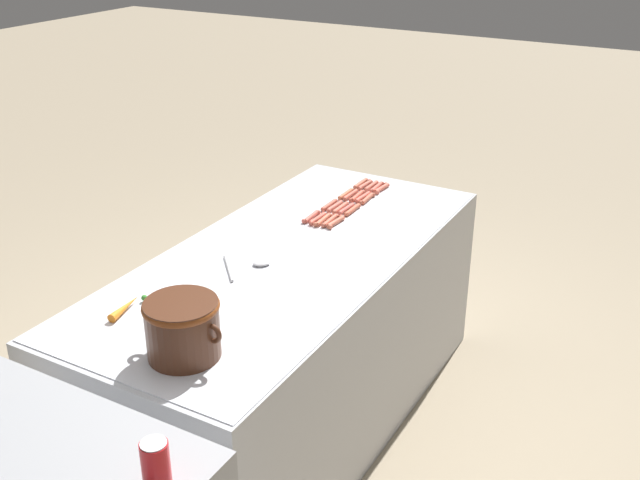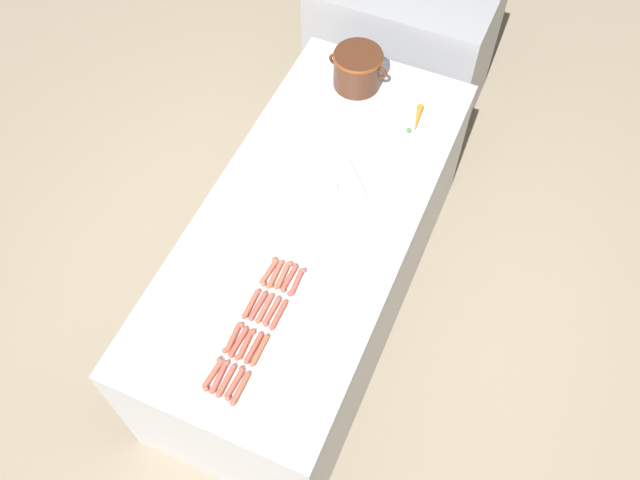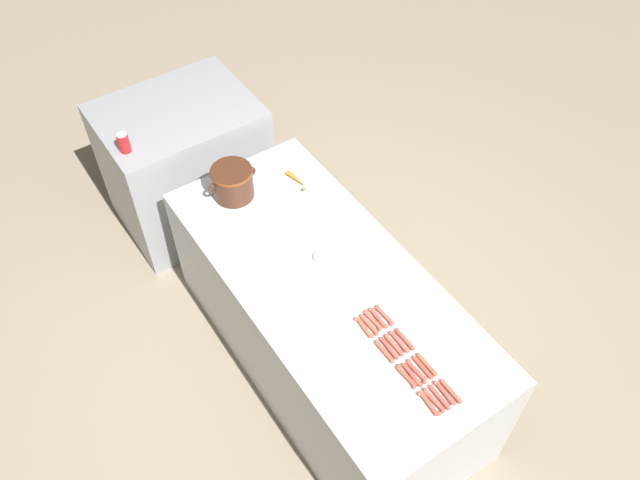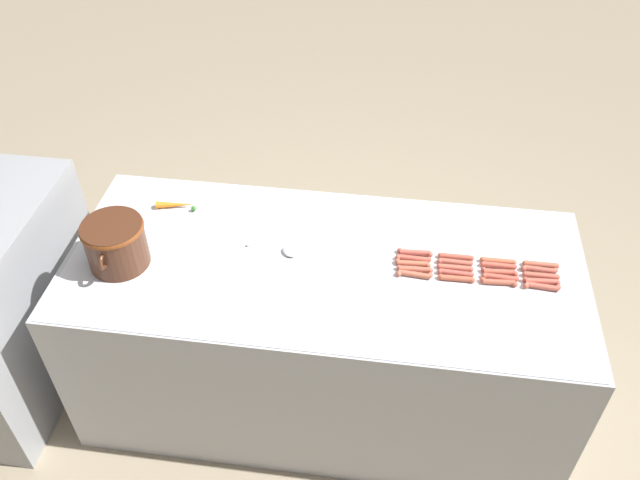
{
  "view_description": "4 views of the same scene",
  "coord_description": "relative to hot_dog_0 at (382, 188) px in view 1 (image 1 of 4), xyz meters",
  "views": [
    {
      "loc": [
        -1.47,
        2.34,
        2.18
      ],
      "look_at": [
        -0.13,
        -0.04,
        0.91
      ],
      "focal_mm": 42.3,
      "sensor_mm": 36.0,
      "label": 1
    },
    {
      "loc": [
        0.71,
        -1.52,
        3.21
      ],
      "look_at": [
        0.1,
        -0.13,
        0.85
      ],
      "focal_mm": 37.62,
      "sensor_mm": 36.0,
      "label": 2
    },
    {
      "loc": [
        -1.15,
        -1.64,
        3.48
      ],
      "look_at": [
        0.08,
        0.19,
        0.9
      ],
      "focal_mm": 36.17,
      "sensor_mm": 36.0,
      "label": 3
    },
    {
      "loc": [
        -1.83,
        -0.23,
        2.64
      ],
      "look_at": [
        0.14,
        0.04,
        0.83
      ],
      "focal_mm": 36.75,
      "sensor_mm": 36.0,
      "label": 4
    }
  ],
  "objects": [
    {
      "name": "hot_dog_6",
      "position": [
        0.03,
        0.32,
        0.0
      ],
      "size": [
        0.03,
        0.14,
        0.02
      ],
      "color": "#B04F43",
      "rests_on": "griddle_counter"
    },
    {
      "name": "hot_dog_17",
      "position": [
        0.12,
        0.16,
        0.0
      ],
      "size": [
        0.02,
        0.14,
        0.02
      ],
      "color": "#B45C3E",
      "rests_on": "griddle_counter"
    },
    {
      "name": "griddle_counter",
      "position": [
        0.03,
        0.83,
        -0.43
      ],
      "size": [
        0.9,
        2.05,
        0.84
      ],
      "color": "#ADAFB5",
      "rests_on": "ground_plane"
    },
    {
      "name": "hot_dog_8",
      "position": [
        0.06,
        -0.0,
        0.0
      ],
      "size": [
        0.02,
        0.14,
        0.02
      ],
      "color": "#B25543",
      "rests_on": "griddle_counter"
    },
    {
      "name": "hot_dog_9",
      "position": [
        0.06,
        0.15,
        0.0
      ],
      "size": [
        0.03,
        0.14,
        0.02
      ],
      "color": "#BB523E",
      "rests_on": "griddle_counter"
    },
    {
      "name": "serving_spoon",
      "position": [
        0.09,
        1.01,
        -0.0
      ],
      "size": [
        0.21,
        0.22,
        0.02
      ],
      "color": "#B7B7BC",
      "rests_on": "griddle_counter"
    },
    {
      "name": "hot_dog_7",
      "position": [
        0.03,
        0.48,
        0.0
      ],
      "size": [
        0.03,
        0.14,
        0.02
      ],
      "color": "#BC5A45",
      "rests_on": "griddle_counter"
    },
    {
      "name": "hot_dog_0",
      "position": [
        0.0,
        0.0,
        0.0
      ],
      "size": [
        0.03,
        0.14,
        0.02
      ],
      "color": "#BE5847",
      "rests_on": "griddle_counter"
    },
    {
      "name": "soda_can",
      "position": [
        -0.47,
        2.2,
        0.16
      ],
      "size": [
        0.07,
        0.07,
        0.12
      ],
      "color": "red",
      "rests_on": "back_cabinet"
    },
    {
      "name": "hot_dog_16",
      "position": [
        0.12,
        -0.01,
        0.0
      ],
      "size": [
        0.02,
        0.14,
        0.02
      ],
      "color": "#B25942",
      "rests_on": "griddle_counter"
    },
    {
      "name": "hot_dog_15",
      "position": [
        0.09,
        0.49,
        0.0
      ],
      "size": [
        0.03,
        0.14,
        0.02
      ],
      "color": "#BC5141",
      "rests_on": "griddle_counter"
    },
    {
      "name": "hot_dog_5",
      "position": [
        0.03,
        0.15,
        0.0
      ],
      "size": [
        0.03,
        0.14,
        0.02
      ],
      "color": "#BC5142",
      "rests_on": "griddle_counter"
    },
    {
      "name": "hot_dog_12",
      "position": [
        0.09,
        -0.0,
        0.0
      ],
      "size": [
        0.03,
        0.14,
        0.02
      ],
      "color": "#B05444",
      "rests_on": "griddle_counter"
    },
    {
      "name": "ground_plane",
      "position": [
        0.03,
        0.83,
        -0.85
      ],
      "size": [
        20.0,
        20.0,
        0.0
      ],
      "primitive_type": "plane",
      "color": "gray"
    },
    {
      "name": "carrot",
      "position": [
        0.28,
        1.51,
        0.0
      ],
      "size": [
        0.06,
        0.18,
        0.03
      ],
      "color": "orange",
      "rests_on": "griddle_counter"
    },
    {
      "name": "hot_dog_4",
      "position": [
        0.03,
        -0.0,
        0.0
      ],
      "size": [
        0.03,
        0.14,
        0.02
      ],
      "color": "#BE5546",
      "rests_on": "griddle_counter"
    },
    {
      "name": "hot_dog_10",
      "position": [
        0.06,
        0.32,
        0.0
      ],
      "size": [
        0.02,
        0.14,
        0.02
      ],
      "color": "#BE5A46",
      "rests_on": "griddle_counter"
    },
    {
      "name": "hot_dog_2",
      "position": [
        -0.0,
        0.32,
        0.0
      ],
      "size": [
        0.02,
        0.14,
        0.02
      ],
      "color": "#B9563D",
      "rests_on": "griddle_counter"
    },
    {
      "name": "hot_dog_11",
      "position": [
        0.06,
        0.49,
        0.0
      ],
      "size": [
        0.03,
        0.14,
        0.02
      ],
      "color": "#BC5E44",
      "rests_on": "griddle_counter"
    },
    {
      "name": "hot_dog_19",
      "position": [
        0.12,
        0.48,
        0.0
      ],
      "size": [
        0.03,
        0.14,
        0.02
      ],
      "color": "#B95345",
      "rests_on": "griddle_counter"
    },
    {
      "name": "bean_pot",
      "position": [
        -0.08,
        1.63,
        0.1
      ],
      "size": [
        0.3,
        0.24,
        0.19
      ],
      "color": "#472616",
      "rests_on": "griddle_counter"
    },
    {
      "name": "hot_dog_14",
      "position": [
        0.09,
        0.32,
        0.0
      ],
      "size": [
        0.03,
        0.14,
        0.02
      ],
      "color": "#B15646",
      "rests_on": "griddle_counter"
    },
    {
      "name": "hot_dog_3",
      "position": [
        -0.0,
        0.48,
        0.0
      ],
      "size": [
        0.03,
        0.14,
        0.02
      ],
      "color": "#B95D45",
      "rests_on": "griddle_counter"
    },
    {
      "name": "hot_dog_13",
      "position": [
        0.09,
        0.16,
        0.0
      ],
      "size": [
        0.02,
        0.14,
        0.02
      ],
      "color": "#B2513F",
      "rests_on": "griddle_counter"
    },
    {
      "name": "hot_dog_1",
      "position": [
        0.0,
        0.16,
        0.0
      ],
      "size": [
        0.03,
        0.14,
        0.02
      ],
      "color": "#B2553F",
      "rests_on": "griddle_counter"
    },
    {
      "name": "hot_dog_18",
      "position": [
        0.12,
        0.32,
        0.0
      ],
      "size": [
        0.02,
        0.14,
        0.02
      ],
      "color": "#AF4F3D",
      "rests_on": "griddle_counter"
    }
  ]
}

